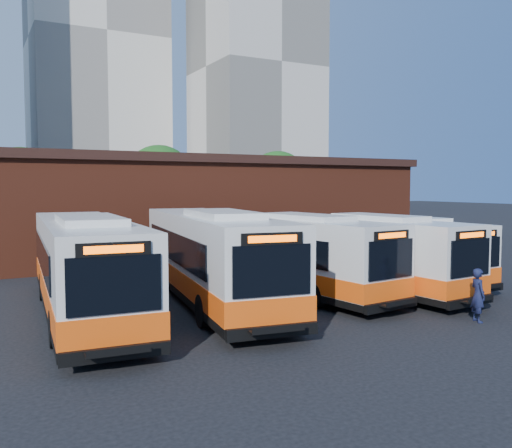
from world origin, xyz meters
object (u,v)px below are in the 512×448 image
transit_worker (478,295)px  bus_midwest (284,256)px  bus_mideast (354,254)px  bus_west (211,260)px  bus_east (388,250)px  bus_farwest (85,270)px

transit_worker → bus_midwest: bearing=40.5°
bus_midwest → bus_mideast: 3.23m
bus_mideast → bus_midwest: bearing=158.5°
bus_west → bus_east: (9.84, 0.97, -0.24)m
bus_midwest → bus_west: bearing=-176.9°
bus_mideast → transit_worker: 6.81m
bus_midwest → bus_east: (6.13, 0.31, -0.13)m
bus_midwest → bus_mideast: bearing=-23.2°
bus_midwest → bus_mideast: size_ratio=1.02×
bus_east → bus_mideast: bearing=-159.1°
bus_farwest → bus_east: size_ratio=1.16×
bus_midwest → transit_worker: bearing=-76.0°
bus_west → bus_mideast: 6.81m
bus_midwest → bus_east: bus_midwest is taller
bus_mideast → transit_worker: (-0.16, -6.78, -0.61)m
bus_west → bus_midwest: 3.76m
bus_west → bus_mideast: bearing=5.9°
bus_west → transit_worker: 9.69m
bus_west → transit_worker: (6.64, -7.02, -0.75)m
bus_farwest → bus_mideast: bearing=2.8°
bus_mideast → bus_west: bearing=172.7°
bus_midwest → transit_worker: 8.25m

